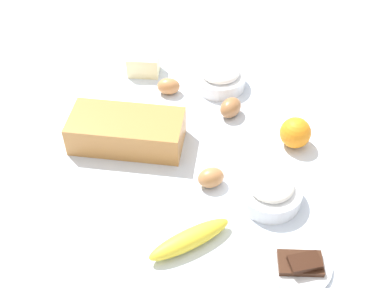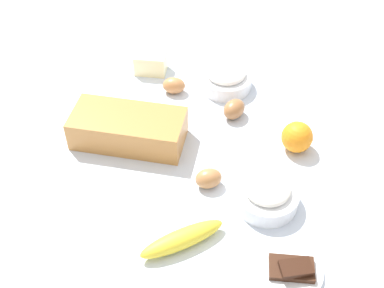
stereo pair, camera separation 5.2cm
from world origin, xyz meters
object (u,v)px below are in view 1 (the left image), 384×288
object	(u,v)px
chocolate_plate	(300,265)
egg_loose	(231,108)
loaf_pan	(127,130)
butter_block	(144,64)
sugar_bowl	(221,77)
egg_beside_bowl	(169,86)
banana	(190,239)
orange_fruit	(295,133)
flour_bowl	(270,191)
egg_near_butter	(211,178)

from	to	relation	value
chocolate_plate	egg_loose	bearing A→B (deg)	119.54
loaf_pan	egg_loose	bearing A→B (deg)	29.42
butter_block	egg_loose	distance (m)	0.31
sugar_bowl	egg_beside_bowl	world-z (taller)	sugar_bowl
butter_block	chocolate_plate	distance (m)	0.75
egg_loose	chocolate_plate	world-z (taller)	egg_loose
sugar_bowl	chocolate_plate	xyz separation A→B (m)	(0.29, -0.54, -0.02)
banana	butter_block	size ratio (longest dim) A/B	2.11
orange_fruit	flour_bowl	bearing A→B (deg)	-98.47
butter_block	egg_loose	size ratio (longest dim) A/B	1.33
banana	butter_block	world-z (taller)	butter_block
orange_fruit	egg_beside_bowl	xyz separation A→B (m)	(-0.37, 0.11, -0.02)
banana	chocolate_plate	bearing A→B (deg)	1.82
banana	sugar_bowl	bearing A→B (deg)	96.70
loaf_pan	sugar_bowl	distance (m)	0.34
loaf_pan	chocolate_plate	bearing A→B (deg)	-36.11
flour_bowl	sugar_bowl	bearing A→B (deg)	118.39
loaf_pan	chocolate_plate	distance (m)	0.53
egg_near_butter	flour_bowl	bearing A→B (deg)	-3.65
flour_bowl	butter_block	bearing A→B (deg)	139.05
banana	egg_near_butter	world-z (taller)	egg_near_butter
egg_loose	orange_fruit	bearing A→B (deg)	-20.42
flour_bowl	orange_fruit	size ratio (longest dim) A/B	1.85
flour_bowl	banana	size ratio (longest dim) A/B	0.76
egg_beside_bowl	egg_loose	distance (m)	0.19
flour_bowl	egg_beside_bowl	distance (m)	0.46
egg_beside_bowl	butter_block	bearing A→B (deg)	144.52
banana	egg_beside_bowl	bearing A→B (deg)	112.52
flour_bowl	chocolate_plate	bearing A→B (deg)	-60.57
flour_bowl	egg_beside_bowl	world-z (taller)	flour_bowl
butter_block	egg_loose	xyz separation A→B (m)	(0.29, -0.12, -0.00)
egg_loose	chocolate_plate	bearing A→B (deg)	-60.46
loaf_pan	flour_bowl	size ratio (longest dim) A/B	2.05
banana	orange_fruit	xyz separation A→B (m)	(0.17, 0.36, 0.02)
banana	egg_beside_bowl	world-z (taller)	egg_beside_bowl
flour_bowl	egg_near_butter	bearing A→B (deg)	176.35
loaf_pan	banana	distance (m)	0.35
loaf_pan	egg_beside_bowl	bearing A→B (deg)	71.96
flour_bowl	chocolate_plate	distance (m)	0.18
sugar_bowl	banana	world-z (taller)	sugar_bowl
banana	egg_near_butter	distance (m)	0.18
flour_bowl	orange_fruit	xyz separation A→B (m)	(0.03, 0.20, 0.01)
loaf_pan	butter_block	size ratio (longest dim) A/B	3.28
banana	orange_fruit	world-z (taller)	orange_fruit
loaf_pan	flour_bowl	xyz separation A→B (m)	(0.38, -0.09, -0.01)
butter_block	orange_fruit	bearing A→B (deg)	-21.35
egg_near_butter	chocolate_plate	size ratio (longest dim) A/B	0.48
orange_fruit	egg_beside_bowl	distance (m)	0.38
loaf_pan	egg_beside_bowl	size ratio (longest dim) A/B	4.62
banana	egg_beside_bowl	distance (m)	0.51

